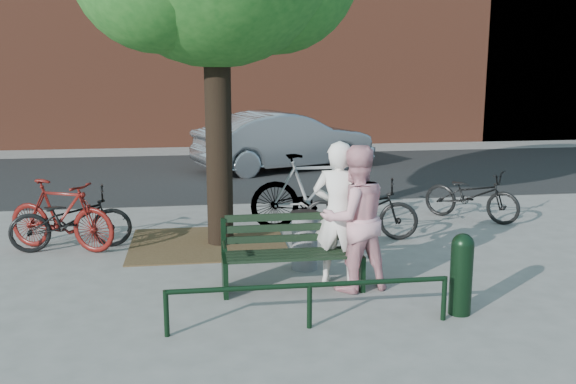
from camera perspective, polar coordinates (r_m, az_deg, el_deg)
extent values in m
plane|color=gray|center=(8.12, 0.40, -8.63)|extent=(90.00, 90.00, 0.00)
cube|color=brown|center=(10.13, -7.11, -4.55)|extent=(2.40, 2.00, 0.02)
cube|color=black|center=(16.32, -4.10, 1.63)|extent=(40.00, 7.00, 0.01)
cube|color=black|center=(7.97, -5.63, -7.37)|extent=(0.06, 0.52, 0.45)
cube|color=black|center=(8.06, -5.77, -3.85)|extent=(0.06, 0.06, 0.44)
cylinder|color=black|center=(7.76, -5.65, -4.78)|extent=(0.04, 0.36, 0.04)
cube|color=black|center=(8.21, 6.25, -6.82)|extent=(0.06, 0.52, 0.45)
cube|color=black|center=(8.30, 5.92, -3.41)|extent=(0.06, 0.06, 0.44)
cylinder|color=black|center=(8.00, 6.49, -4.29)|extent=(0.04, 0.36, 0.04)
cube|color=black|center=(7.98, 0.40, -5.60)|extent=(1.64, 0.46, 0.04)
cube|color=black|center=(8.12, 0.16, -3.17)|extent=(1.64, 0.03, 0.47)
cylinder|color=black|center=(6.84, -10.76, -10.57)|extent=(0.06, 0.06, 0.50)
cylinder|color=black|center=(6.93, 1.92, -10.07)|extent=(0.06, 0.06, 0.50)
cylinder|color=black|center=(7.33, 13.69, -9.17)|extent=(0.06, 0.06, 0.50)
cylinder|color=black|center=(6.85, 1.93, -8.28)|extent=(3.00, 0.06, 0.06)
cylinder|color=black|center=(9.79, -6.21, 6.18)|extent=(0.40, 0.40, 3.80)
imported|color=white|center=(8.11, 4.52, -1.91)|extent=(0.80, 0.69, 1.84)
imported|color=pink|center=(7.92, 5.94, -2.36)|extent=(1.01, 0.86, 1.82)
cylinder|color=black|center=(7.50, 15.12, -7.51)|extent=(0.25, 0.25, 0.81)
sphere|color=black|center=(7.38, 15.28, -4.53)|extent=(0.25, 0.25, 0.25)
cylinder|color=gray|center=(8.80, 1.49, -4.50)|extent=(0.35, 0.35, 0.74)
cylinder|color=black|center=(8.70, 1.50, -1.98)|extent=(0.39, 0.39, 0.05)
imported|color=black|center=(10.20, -18.74, -2.33)|extent=(1.85, 0.87, 0.93)
imported|color=#540F0C|center=(10.20, -19.54, -1.96)|extent=(1.84, 1.21, 1.08)
imported|color=black|center=(10.34, 6.48, -1.52)|extent=(1.93, 1.13, 0.96)
imported|color=gray|center=(10.92, 2.20, 0.12)|extent=(2.16, 0.70, 1.28)
imported|color=black|center=(11.93, 16.01, -0.27)|extent=(1.68, 1.63, 0.91)
imported|color=gray|center=(16.79, -0.32, 4.56)|extent=(4.94, 3.09, 1.54)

